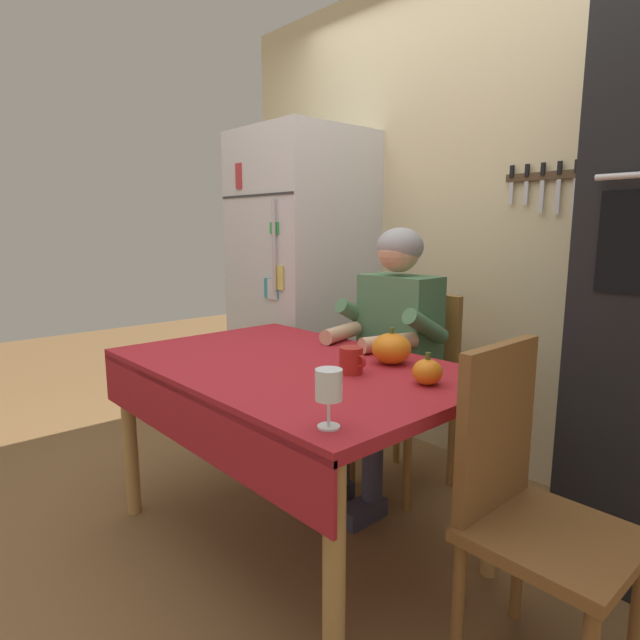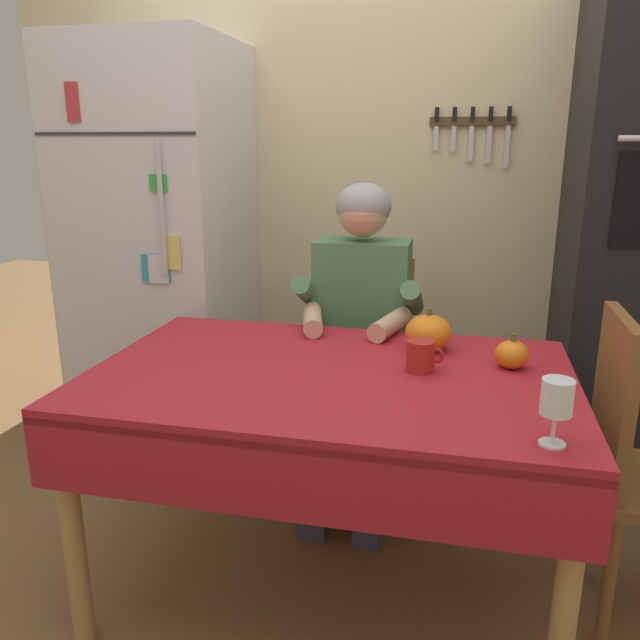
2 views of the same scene
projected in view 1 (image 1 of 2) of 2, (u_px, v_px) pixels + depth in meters
ground_plane at (274, 549)px, 2.06m from camera, size 10.00×10.00×0.00m
back_wall_assembly at (487, 216)px, 2.69m from camera, size 3.70×0.13×2.60m
refrigerator at (303, 284)px, 3.24m from camera, size 0.68×0.71×1.80m
dining_table at (288, 385)px, 2.00m from camera, size 1.40×0.90×0.74m
chair_behind_person at (414, 380)px, 2.56m from camera, size 0.40×0.40×0.93m
seated_person at (389, 340)px, 2.40m from camera, size 0.47×0.55×1.25m
chair_right_side at (526, 499)px, 1.44m from camera, size 0.40×0.40×0.93m
coffee_mug at (351, 360)px, 1.84m from camera, size 0.11×0.08×0.09m
wine_glass at (329, 387)px, 1.33m from camera, size 0.07×0.07×0.15m
pumpkin_large at (391, 348)px, 1.97m from camera, size 0.15×0.15×0.14m
pumpkin_medium at (427, 372)px, 1.71m from camera, size 0.10×0.10×0.11m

